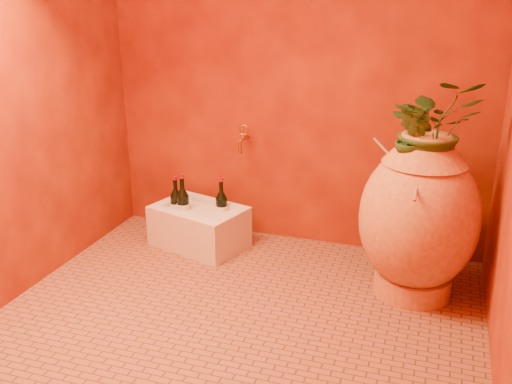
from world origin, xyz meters
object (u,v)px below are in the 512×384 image
(amphora, at_px, (419,217))
(wine_bottle_a, at_px, (183,206))
(wine_bottle_b, at_px, (176,205))
(stone_basin, at_px, (199,227))
(wine_bottle_c, at_px, (222,208))
(wall_tap, at_px, (243,137))

(amphora, distance_m, wine_bottle_a, 1.54)
(wine_bottle_a, height_order, wine_bottle_b, wine_bottle_a)
(wine_bottle_a, bearing_deg, wine_bottle_b, 160.44)
(stone_basin, xyz_separation_m, wine_bottle_b, (-0.17, 0.01, 0.13))
(wine_bottle_c, relative_size, wall_tap, 1.83)
(wine_bottle_b, distance_m, wine_bottle_c, 0.31)
(amphora, height_order, wine_bottle_a, amphora)
(stone_basin, relative_size, wall_tap, 3.78)
(wine_bottle_b, bearing_deg, wine_bottle_c, 7.94)
(amphora, distance_m, wall_tap, 1.27)
(amphora, relative_size, wine_bottle_a, 2.70)
(wine_bottle_a, distance_m, wall_tap, 0.61)
(wine_bottle_c, bearing_deg, wine_bottle_b, -172.06)
(wine_bottle_b, height_order, wine_bottle_c, wine_bottle_c)
(amphora, relative_size, wine_bottle_b, 2.92)
(amphora, xyz_separation_m, wine_bottle_c, (-1.26, 0.25, -0.20))
(wine_bottle_a, bearing_deg, wine_bottle_c, 14.69)
(amphora, height_order, wine_bottle_b, amphora)
(amphora, xyz_separation_m, stone_basin, (-1.40, 0.20, -0.33))
(stone_basin, relative_size, wine_bottle_c, 2.06)
(stone_basin, distance_m, wall_tap, 0.67)
(wine_bottle_c, bearing_deg, stone_basin, -158.30)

